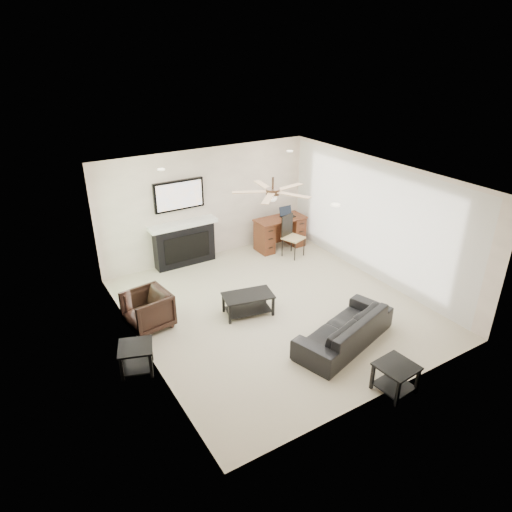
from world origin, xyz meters
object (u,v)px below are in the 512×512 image
at_px(coffee_table, 248,304).
at_px(sofa, 344,329).
at_px(fireplace_unit, 183,224).
at_px(desk, 280,233).
at_px(armchair, 148,310).

bearing_deg(coffee_table, sofa, -48.48).
bearing_deg(sofa, fireplace_unit, -91.85).
distance_m(coffee_table, desk, 3.04).
distance_m(sofa, fireplace_unit, 4.29).
xyz_separation_m(sofa, desk, (1.25, 3.74, 0.10)).
bearing_deg(coffee_table, desk, 57.04).
xyz_separation_m(armchair, desk, (3.85, 1.59, 0.04)).
height_order(coffee_table, fireplace_unit, fireplace_unit).
bearing_deg(sofa, coffee_table, -76.88).
relative_size(coffee_table, desk, 0.74).
relative_size(sofa, fireplace_unit, 1.01).
relative_size(coffee_table, fireplace_unit, 0.47).
xyz_separation_m(armchair, fireplace_unit, (1.55, 1.95, 0.62)).
distance_m(sofa, armchair, 3.37).
relative_size(armchair, fireplace_unit, 0.39).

